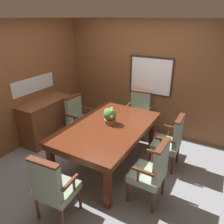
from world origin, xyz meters
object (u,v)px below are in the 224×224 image
chair_head_near (53,186)px  sideboard_cabinet (47,120)px  chair_right_far (171,140)px  chair_right_near (152,170)px  chair_left_far (78,117)px  dining_table (108,130)px  potted_plant (110,116)px  chair_head_far (139,111)px

chair_head_near → sideboard_cabinet: (-1.61, 1.49, -0.10)m
chair_right_far → chair_right_near: bearing=-1.5°
chair_left_far → chair_right_far: bearing=-87.2°
chair_right_near → chair_head_near: bearing=-45.4°
dining_table → potted_plant: (-0.01, 0.10, 0.23)m
chair_right_near → chair_head_far: size_ratio=1.00×
chair_left_far → chair_head_near: bearing=-149.4°
chair_right_near → sideboard_cabinet: 2.65m
potted_plant → sideboard_cabinet: size_ratio=0.25×
chair_right_near → chair_head_far: bearing=-150.2°
dining_table → chair_head_far: bearing=89.3°
chair_right_far → potted_plant: bearing=-71.7°
chair_head_far → chair_right_far: bearing=-47.0°
dining_table → sideboard_cabinet: 1.63m
chair_right_near → potted_plant: potted_plant is taller
sideboard_cabinet → chair_head_far: bearing=36.5°
chair_head_near → chair_left_far: bearing=-65.8°
chair_right_near → chair_right_far: (-0.00, 0.91, 0.00)m
chair_head_far → potted_plant: bearing=-96.4°
sideboard_cabinet → chair_right_near: bearing=-12.6°
chair_right_near → chair_left_far: same height
dining_table → chair_right_far: (0.98, 0.46, -0.14)m
dining_table → chair_right_near: chair_right_near is taller
potted_plant → sideboard_cabinet: bearing=179.0°
chair_left_far → sideboard_cabinet: bearing=117.0°
chair_head_near → sideboard_cabinet: 2.20m
chair_right_near → sideboard_cabinet: bearing=-101.3°
chair_right_far → chair_head_far: bearing=-133.6°
chair_head_near → sideboard_cabinet: bearing=-47.5°
potted_plant → sideboard_cabinet: potted_plant is taller
chair_head_near → chair_right_near: same height
sideboard_cabinet → chair_right_far: bearing=7.3°
chair_right_near → chair_right_far: size_ratio=1.00×
chair_head_near → chair_head_far: 2.69m
dining_table → chair_right_far: bearing=25.3°
potted_plant → chair_right_far: bearing=19.9°
chair_left_far → chair_head_far: same height
chair_right_far → potted_plant: potted_plant is taller
chair_left_far → potted_plant: size_ratio=3.38×
chair_left_far → chair_head_far: bearing=-46.0°
chair_head_far → sideboard_cabinet: chair_head_far is taller
chair_head_far → chair_right_near: bearing=-66.5°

